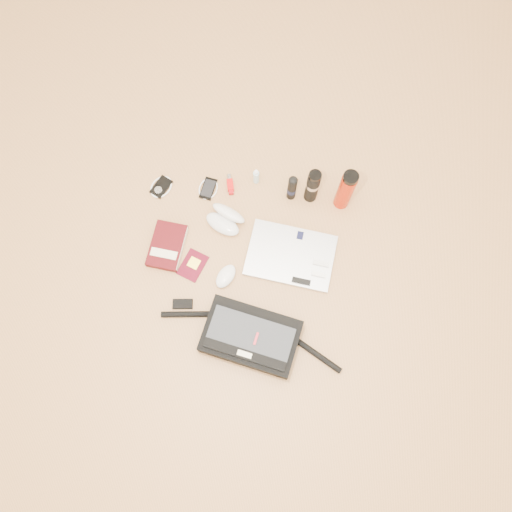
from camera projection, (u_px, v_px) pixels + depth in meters
The scene contains 14 objects.
ground at pixel (246, 279), 2.19m from camera, with size 4.00×4.00×0.00m, color #B17C49.
messenger_bag at pixel (250, 337), 2.07m from camera, with size 0.79×0.30×0.11m.
laptop at pixel (291, 256), 2.21m from camera, with size 0.40×0.30×0.04m.
book at pixel (167, 246), 2.22m from camera, with size 0.16×0.22×0.04m.
passport at pixel (193, 265), 2.21m from camera, with size 0.13×0.16×0.01m.
mouse at pixel (226, 276), 2.17m from camera, with size 0.11×0.14×0.04m.
sunglasses_case at pixel (225, 219), 2.24m from camera, with size 0.21×0.19×0.10m.
ipod at pixel (161, 187), 2.31m from camera, with size 0.12×0.12×0.01m.
phone at pixel (208, 189), 2.31m from camera, with size 0.10×0.12×0.01m.
inhaler at pixel (230, 184), 2.31m from camera, with size 0.05×0.10×0.03m.
spray_bottle at pixel (256, 177), 2.28m from camera, with size 0.03×0.03×0.11m.
aerosol_can at pixel (292, 188), 2.22m from camera, with size 0.05×0.05×0.17m.
thermos_black at pixel (313, 186), 2.20m from camera, with size 0.06×0.06×0.23m.
thermos_red at pixel (346, 190), 2.17m from camera, with size 0.07×0.07×0.27m.
Camera 1 is at (0.12, -0.54, 2.12)m, focal length 35.00 mm.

